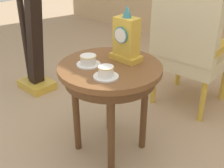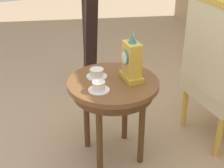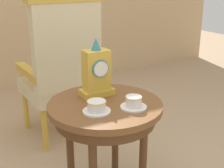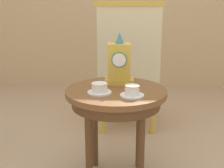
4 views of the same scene
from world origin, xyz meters
name	(u,v)px [view 2 (image 2 of 4)]	position (x,y,z in m)	size (l,w,h in m)	color
ground_plane	(116,148)	(0.00, 0.00, 0.00)	(10.00, 10.00, 0.00)	tan
side_table	(113,91)	(0.04, -0.04, 0.54)	(0.63, 0.63, 0.62)	brown
teacup_left	(97,73)	(-0.05, -0.13, 0.65)	(0.14, 0.14, 0.06)	white
teacup_right	(99,87)	(0.14, -0.17, 0.65)	(0.14, 0.14, 0.07)	white
mantel_clock	(132,61)	(0.06, 0.09, 0.75)	(0.19, 0.11, 0.34)	gold
armchair	(220,71)	(0.11, 0.78, 0.59)	(0.57, 0.56, 1.14)	beige
harp	(89,22)	(-1.03, 0.12, 0.70)	(0.40, 0.24, 1.73)	gold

